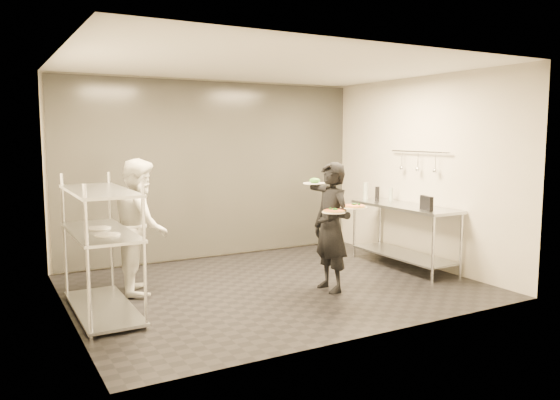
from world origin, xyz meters
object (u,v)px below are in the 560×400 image
bottle_clear (391,194)px  pass_rack (101,244)px  chef (141,226)px  bottle_green (366,191)px  pizza_plate_far (354,206)px  pizza_plate_near (334,211)px  pos_monitor (426,203)px  waiter (331,227)px  prep_counter (404,225)px  salad_plate (315,182)px  bottle_dark (377,194)px

bottle_clear → pass_rack: bearing=-173.8°
chef → bottle_clear: chef is taller
bottle_green → pizza_plate_far: bearing=-131.9°
pizza_plate_near → pizza_plate_far: size_ratio=0.92×
pass_rack → pizza_plate_far: (2.83, -0.76, 0.32)m
pizza_plate_far → pos_monitor: (1.38, 0.20, -0.07)m
bottle_clear → pos_monitor: bearing=-104.4°
bottle_green → bottle_clear: (0.25, -0.31, -0.03)m
pass_rack → pizza_plate_near: size_ratio=5.39×
pass_rack → waiter: 2.73m
prep_counter → salad_plate: salad_plate is taller
bottle_green → bottle_clear: bearing=-51.9°
bottle_clear → bottle_dark: (-0.22, 0.06, 0.01)m
pass_rack → prep_counter: pass_rack is taller
pizza_plate_near → salad_plate: salad_plate is taller
waiter → pizza_plate_near: waiter is taller
chef → pass_rack: bearing=149.7°
pass_rack → bottle_green: size_ratio=5.82×
salad_plate → pass_rack: bearing=175.5°
pizza_plate_near → salad_plate: bearing=83.6°
pass_rack → salad_plate: size_ratio=5.36×
salad_plate → bottle_clear: bearing=20.5°
prep_counter → pos_monitor: 0.70m
chef → pizza_plate_far: 2.63m
pizza_plate_far → salad_plate: bearing=110.1°
chef → salad_plate: size_ratio=5.56×
pizza_plate_near → bottle_clear: size_ratio=1.44×
salad_plate → bottle_clear: 2.01m
prep_counter → salad_plate: size_ratio=6.03×
salad_plate → waiter: bearing=-79.8°
bottle_green → chef: bearing=-176.9°
pizza_plate_far → bottle_green: (1.40, 1.57, -0.03)m
waiter → bottle_clear: waiter is taller
pizza_plate_near → bottle_green: size_ratio=1.08×
pizza_plate_near → pizza_plate_far: (0.26, -0.03, 0.04)m
bottle_green → salad_plate: bearing=-147.9°
pass_rack → prep_counter: 4.33m
pizza_plate_far → pass_rack: bearing=164.9°
pizza_plate_far → bottle_green: bottle_green is taller
pass_rack → bottle_clear: pass_rack is taller
chef → salad_plate: 2.24m
waiter → salad_plate: (-0.05, 0.30, 0.54)m
pass_rack → bottle_green: pass_rack is taller
pass_rack → chef: chef is taller
pos_monitor → salad_plate: bearing=-177.9°
salad_plate → bottle_green: bearing=32.1°
prep_counter → pizza_plate_far: (-1.50, -0.77, 0.46)m
pizza_plate_far → bottle_dark: 1.94m
pizza_plate_near → bottle_dark: (1.69, 1.28, -0.01)m
salad_plate → bottle_green: size_ratio=1.09×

